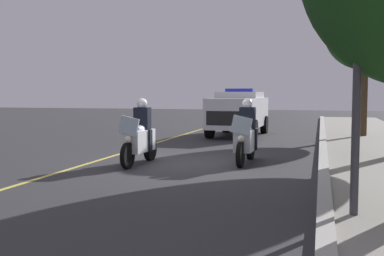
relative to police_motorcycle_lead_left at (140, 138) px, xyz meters
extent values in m
plane|color=#333335|center=(-0.59, 1.14, -0.70)|extent=(80.00, 80.00, 0.00)
cube|color=#B7B5AD|center=(-0.59, 4.63, -0.62)|extent=(48.00, 0.24, 0.15)
cube|color=#E0D14C|center=(-0.59, -1.36, -0.70)|extent=(48.00, 0.12, 0.01)
cylinder|color=black|center=(0.76, -0.02, -0.38)|extent=(0.64, 0.14, 0.64)
cylinder|color=black|center=(-0.74, 0.02, -0.38)|extent=(0.64, 0.16, 0.64)
cube|color=white|center=(0.03, 0.00, -0.08)|extent=(1.21, 0.47, 0.56)
ellipsoid|color=white|center=(0.08, 0.00, 0.22)|extent=(0.57, 0.33, 0.24)
cube|color=silver|center=(0.66, -0.02, 0.35)|extent=(0.07, 0.56, 0.53)
sphere|color=#F9F4CC|center=(0.72, -0.02, 0.02)|extent=(0.17, 0.17, 0.17)
sphere|color=red|center=(0.53, -0.17, 0.28)|extent=(0.09, 0.09, 0.09)
sphere|color=#1933F2|center=(0.54, 0.15, 0.28)|extent=(0.09, 0.09, 0.09)
cube|color=black|center=(-0.20, 0.00, 0.48)|extent=(0.29, 0.41, 0.60)
cube|color=black|center=(-0.13, 0.20, -0.08)|extent=(0.18, 0.14, 0.56)
cube|color=black|center=(-0.14, -0.20, -0.08)|extent=(0.18, 0.14, 0.56)
sphere|color=silver|center=(-0.18, 0.00, 0.88)|extent=(0.28, 0.28, 0.28)
cylinder|color=black|center=(-0.17, 2.62, -0.38)|extent=(0.64, 0.14, 0.64)
cylinder|color=black|center=(-1.67, 2.66, -0.38)|extent=(0.64, 0.16, 0.64)
cube|color=silver|center=(-0.90, 2.64, -0.08)|extent=(1.21, 0.47, 0.56)
ellipsoid|color=silver|center=(-0.85, 2.64, 0.22)|extent=(0.57, 0.33, 0.24)
cube|color=silver|center=(-0.27, 2.62, 0.35)|extent=(0.07, 0.56, 0.53)
sphere|color=#F9F4CC|center=(-0.21, 2.62, 0.02)|extent=(0.17, 0.17, 0.17)
sphere|color=red|center=(-0.40, 2.47, 0.28)|extent=(0.09, 0.09, 0.09)
sphere|color=#1933F2|center=(-0.39, 2.79, 0.28)|extent=(0.09, 0.09, 0.09)
cube|color=black|center=(-1.13, 2.65, 0.48)|extent=(0.29, 0.41, 0.60)
cube|color=black|center=(-1.06, 2.84, -0.08)|extent=(0.18, 0.14, 0.56)
cube|color=black|center=(-1.07, 2.44, -0.08)|extent=(0.18, 0.14, 0.56)
sphere|color=white|center=(-1.11, 2.65, 0.88)|extent=(0.28, 0.28, 0.28)
cube|color=silver|center=(-8.90, 1.09, 0.32)|extent=(4.95, 2.02, 1.24)
cube|color=silver|center=(-9.20, 1.10, 1.02)|extent=(2.44, 1.81, 0.36)
cube|color=#2633D8|center=(-9.00, 1.09, 1.28)|extent=(0.31, 1.21, 0.14)
cube|color=black|center=(-6.50, 1.03, 0.18)|extent=(0.16, 1.62, 0.56)
cylinder|color=black|center=(-7.32, 1.95, -0.30)|extent=(0.81, 0.30, 0.80)
cylinder|color=black|center=(-7.37, 0.15, -0.30)|extent=(0.81, 0.30, 0.80)
cylinder|color=black|center=(-10.42, 2.03, -0.30)|extent=(0.81, 0.30, 0.80)
cylinder|color=black|center=(-10.47, 0.23, -0.30)|extent=(0.81, 0.30, 0.80)
cylinder|color=#38383D|center=(4.32, 5.03, 1.40)|extent=(0.12, 0.12, 3.99)
cylinder|color=#42301E|center=(-9.15, 6.24, 0.88)|extent=(0.27, 0.27, 2.97)
ellipsoid|color=#194216|center=(-9.15, 6.24, 3.69)|extent=(3.31, 3.31, 3.19)
camera|label=1|loc=(11.43, 4.54, 1.16)|focal=44.22mm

